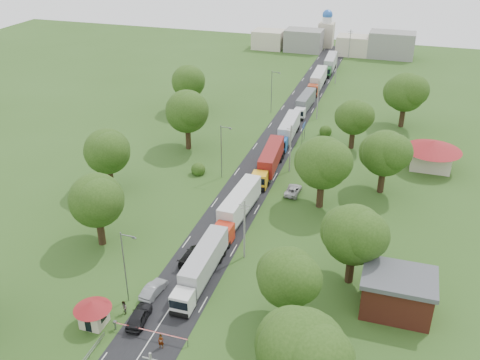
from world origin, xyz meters
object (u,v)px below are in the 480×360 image
at_px(boom_barrier, 140,329).
at_px(car_lane_mid, 154,289).
at_px(info_sign, 304,128).
at_px(guard_booth, 93,310).
at_px(truck_0, 202,266).
at_px(car_lane_front, 139,316).
at_px(pedestrian_near, 161,342).

bearing_deg(boom_barrier, car_lane_mid, 103.21).
height_order(info_sign, car_lane_mid, info_sign).
xyz_separation_m(guard_booth, truck_0, (8.95, 11.48, 0.02)).
xyz_separation_m(guard_booth, car_lane_front, (4.74, 1.98, -1.33)).
bearing_deg(pedestrian_near, boom_barrier, 151.57).
bearing_deg(truck_0, boom_barrier, -105.16).
bearing_deg(guard_booth, car_lane_mid, 59.04).
bearing_deg(boom_barrier, info_sign, 83.76).
bearing_deg(guard_booth, truck_0, 52.06).
xyz_separation_m(boom_barrier, car_lane_front, (-1.10, 1.98, -0.06)).
bearing_deg(truck_0, guard_booth, -127.94).
xyz_separation_m(boom_barrier, guard_booth, (-5.84, -0.00, 1.27)).
bearing_deg(info_sign, car_lane_mid, -98.79).
bearing_deg(truck_0, info_sign, 85.94).
bearing_deg(boom_barrier, car_lane_front, 119.01).
xyz_separation_m(truck_0, car_lane_front, (-4.21, -9.50, -1.36)).
relative_size(boom_barrier, guard_booth, 2.10).
height_order(boom_barrier, car_lane_front, car_lane_front).
height_order(boom_barrier, pedestrian_near, pedestrian_near).
bearing_deg(info_sign, boom_barrier, -96.24).
relative_size(guard_booth, info_sign, 1.07).
distance_m(info_sign, truck_0, 48.65).
height_order(guard_booth, car_lane_mid, guard_booth).
height_order(truck_0, pedestrian_near, truck_0).
relative_size(car_lane_front, car_lane_mid, 1.06).
distance_m(truck_0, car_lane_mid, 6.69).
relative_size(boom_barrier, car_lane_front, 1.89).
distance_m(boom_barrier, truck_0, 11.97).
bearing_deg(car_lane_mid, boom_barrier, 109.35).
bearing_deg(car_lane_mid, pedestrian_near, 126.85).
relative_size(truck_0, car_lane_front, 3.05).
height_order(info_sign, truck_0, truck_0).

